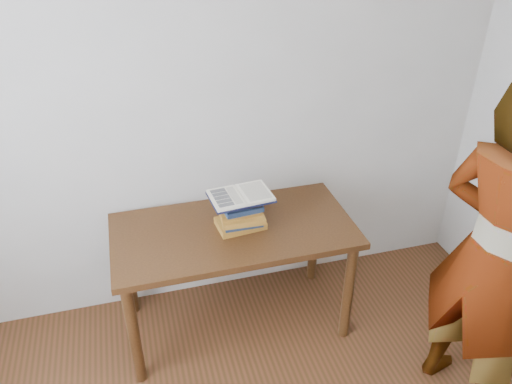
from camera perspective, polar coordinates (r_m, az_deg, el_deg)
name	(u,v)px	position (r m, az deg, el deg)	size (l,w,h in m)	color
room_shell	(282,246)	(1.02, 2.94, -6.19)	(3.54, 3.54, 2.62)	#ABA9A1
desk	(234,243)	(2.74, -2.55, -5.83)	(1.29, 0.65, 0.69)	#472811
book_stack	(241,214)	(2.63, -1.77, -2.49)	(0.26, 0.21, 0.18)	#B56F29
open_book	(241,196)	(2.58, -1.76, -0.45)	(0.34, 0.25, 0.03)	black
reader	(494,260)	(2.44, 25.58, -7.05)	(0.62, 0.41, 1.71)	tan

